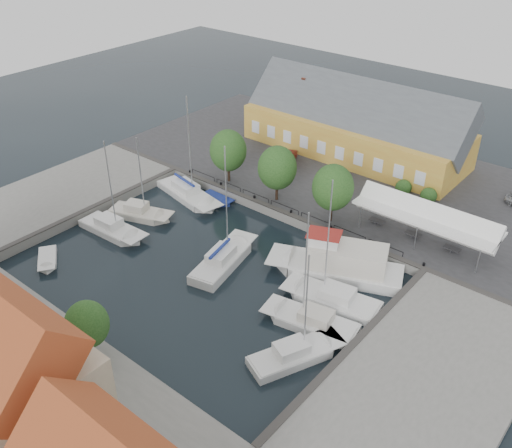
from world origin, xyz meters
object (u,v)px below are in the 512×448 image
(launch_sw, at_px, (48,261))
(east_boat_c, at_px, (294,356))
(east_boat_a, at_px, (333,300))
(center_sailboat, at_px, (223,261))
(trawler, at_px, (340,266))
(east_boat_b, at_px, (312,323))
(tent_canopy, at_px, (426,217))
(west_boat_b, at_px, (140,214))
(west_boat_c, at_px, (112,230))
(west_boat_a, at_px, (188,195))
(launch_nw, at_px, (217,200))
(warehouse, at_px, (352,126))
(car_red, at_px, (286,159))

(launch_sw, bearing_deg, east_boat_c, 10.15)
(east_boat_a, bearing_deg, center_sailboat, -170.78)
(center_sailboat, xyz_separation_m, trawler, (9.35, 5.61, 0.65))
(east_boat_b, bearing_deg, tent_canopy, 83.07)
(east_boat_a, distance_m, west_boat_b, 24.01)
(east_boat_c, relative_size, west_boat_c, 0.91)
(east_boat_c, distance_m, launch_sw, 26.13)
(center_sailboat, relative_size, trawler, 0.97)
(east_boat_b, relative_size, east_boat_c, 1.11)
(center_sailboat, distance_m, west_boat_a, 14.01)
(west_boat_b, bearing_deg, east_boat_a, 2.30)
(tent_canopy, height_order, center_sailboat, center_sailboat)
(west_boat_b, bearing_deg, launch_nw, 62.92)
(launch_sw, bearing_deg, center_sailboat, 37.79)
(west_boat_b, bearing_deg, tent_canopy, 27.08)
(trawler, bearing_deg, tent_canopy, 65.40)
(east_boat_a, relative_size, east_boat_b, 1.10)
(east_boat_a, distance_m, west_boat_c, 24.24)
(warehouse, height_order, west_boat_a, west_boat_a)
(warehouse, height_order, center_sailboat, center_sailboat)
(west_boat_a, relative_size, west_boat_b, 1.30)
(center_sailboat, bearing_deg, west_boat_b, 176.29)
(trawler, bearing_deg, car_red, 140.21)
(west_boat_a, xyz_separation_m, west_boat_b, (-0.92, -6.41, -0.01))
(car_red, distance_m, west_boat_a, 13.13)
(tent_canopy, relative_size, west_boat_a, 1.09)
(launch_nw, bearing_deg, east_boat_b, -27.27)
(warehouse, bearing_deg, launch_sw, -104.55)
(warehouse, bearing_deg, east_boat_a, -61.31)
(warehouse, distance_m, east_boat_c, 37.50)
(car_red, relative_size, east_boat_c, 0.46)
(center_sailboat, distance_m, launch_sw, 16.78)
(west_boat_a, bearing_deg, west_boat_b, -98.19)
(warehouse, relative_size, center_sailboat, 2.30)
(center_sailboat, xyz_separation_m, launch_sw, (-13.26, -10.28, -0.27))
(launch_nw, bearing_deg, car_red, 80.95)
(east_boat_a, xyz_separation_m, west_boat_c, (-23.75, -4.86, -0.00))
(west_boat_a, bearing_deg, warehouse, 67.38)
(west_boat_a, xyz_separation_m, launch_nw, (3.09, 1.43, -0.18))
(west_boat_a, relative_size, west_boat_c, 1.17)
(tent_canopy, bearing_deg, east_boat_b, -96.93)
(center_sailboat, distance_m, west_boat_b, 12.93)
(east_boat_b, xyz_separation_m, launch_sw, (-24.61, -8.53, -0.17))
(tent_canopy, bearing_deg, west_boat_b, -152.92)
(east_boat_c, bearing_deg, center_sailboat, 155.50)
(launch_nw, bearing_deg, tent_canopy, 14.04)
(warehouse, relative_size, tent_canopy, 2.04)
(trawler, distance_m, east_boat_c, 11.73)
(tent_canopy, xyz_separation_m, west_boat_c, (-25.96, -17.29, -3.42))
(tent_canopy, height_order, east_boat_c, east_boat_c)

